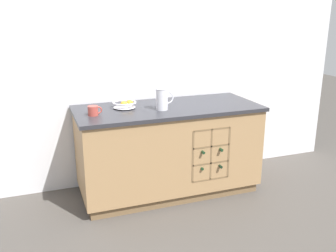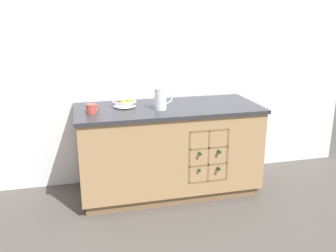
% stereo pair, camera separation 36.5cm
% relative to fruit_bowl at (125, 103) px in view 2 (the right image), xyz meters
% --- Properties ---
extents(ground_plane, '(14.00, 14.00, 0.00)m').
position_rel_fruit_bowl_xyz_m(ground_plane, '(0.40, -0.08, -0.93)').
color(ground_plane, '#4C4742').
extents(back_wall, '(4.40, 0.06, 2.55)m').
position_rel_fruit_bowl_xyz_m(back_wall, '(0.40, 0.35, 0.35)').
color(back_wall, white).
rests_on(back_wall, ground_plane).
extents(kitchen_island, '(1.78, 0.78, 0.89)m').
position_rel_fruit_bowl_xyz_m(kitchen_island, '(0.41, -0.09, -0.48)').
color(kitchen_island, brown).
rests_on(kitchen_island, ground_plane).
extents(fruit_bowl, '(0.23, 0.23, 0.08)m').
position_rel_fruit_bowl_xyz_m(fruit_bowl, '(0.00, 0.00, 0.00)').
color(fruit_bowl, silver).
rests_on(fruit_bowl, kitchen_island).
extents(white_pitcher, '(0.18, 0.12, 0.20)m').
position_rel_fruit_bowl_xyz_m(white_pitcher, '(0.31, -0.17, 0.06)').
color(white_pitcher, white).
rests_on(white_pitcher, kitchen_island).
extents(ceramic_mug, '(0.13, 0.09, 0.09)m').
position_rel_fruit_bowl_xyz_m(ceramic_mug, '(-0.32, -0.16, 0.00)').
color(ceramic_mug, '#B7473D').
rests_on(ceramic_mug, kitchen_island).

